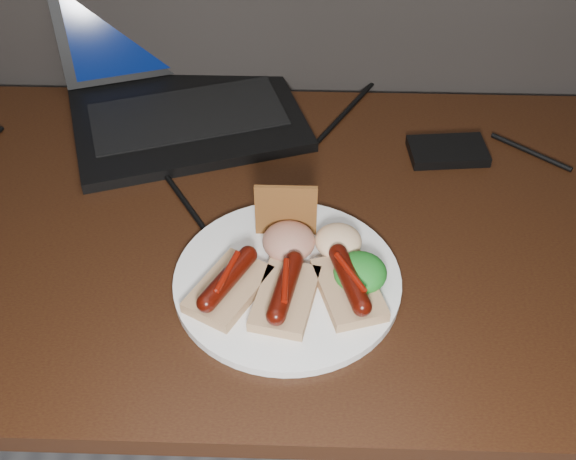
# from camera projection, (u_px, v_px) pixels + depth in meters

# --- Properties ---
(desk) EXTENTS (1.40, 0.70, 0.75)m
(desk) POSITION_uv_depth(u_px,v_px,m) (258.00, 267.00, 1.10)
(desk) COLOR black
(desk) RESTS_ON ground
(laptop) EXTENTS (0.47, 0.46, 0.25)m
(laptop) POSITION_uv_depth(u_px,v_px,m) (179.00, 79.00, 1.23)
(laptop) COLOR black
(laptop) RESTS_ON desk
(hard_drive) EXTENTS (0.13, 0.09, 0.02)m
(hard_drive) POSITION_uv_depth(u_px,v_px,m) (448.00, 151.00, 1.15)
(hard_drive) COLOR black
(hard_drive) RESTS_ON desk
(desk_cables) EXTENTS (0.99, 0.42, 0.01)m
(desk_cables) POSITION_uv_depth(u_px,v_px,m) (244.00, 154.00, 1.16)
(desk_cables) COLOR black
(desk_cables) RESTS_ON desk
(plate) EXTENTS (0.39, 0.39, 0.01)m
(plate) POSITION_uv_depth(u_px,v_px,m) (287.00, 280.00, 0.96)
(plate) COLOR white
(plate) RESTS_ON desk
(bread_sausage_left) EXTENTS (0.12, 0.13, 0.04)m
(bread_sausage_left) POSITION_uv_depth(u_px,v_px,m) (228.00, 284.00, 0.92)
(bread_sausage_left) COLOR tan
(bread_sausage_left) RESTS_ON plate
(bread_sausage_center) EXTENTS (0.09, 0.13, 0.04)m
(bread_sausage_center) POSITION_uv_depth(u_px,v_px,m) (285.00, 293.00, 0.91)
(bread_sausage_center) COLOR tan
(bread_sausage_center) RESTS_ON plate
(bread_sausage_right) EXTENTS (0.10, 0.13, 0.04)m
(bread_sausage_right) POSITION_uv_depth(u_px,v_px,m) (349.00, 285.00, 0.92)
(bread_sausage_right) COLOR tan
(bread_sausage_right) RESTS_ON plate
(crispbread) EXTENTS (0.08, 0.01, 0.08)m
(crispbread) POSITION_uv_depth(u_px,v_px,m) (286.00, 210.00, 0.98)
(crispbread) COLOR brown
(crispbread) RESTS_ON plate
(salad_greens) EXTENTS (0.07, 0.07, 0.04)m
(salad_greens) POSITION_uv_depth(u_px,v_px,m) (360.00, 273.00, 0.93)
(salad_greens) COLOR #115912
(salad_greens) RESTS_ON plate
(salsa_mound) EXTENTS (0.07, 0.07, 0.04)m
(salsa_mound) POSITION_uv_depth(u_px,v_px,m) (289.00, 241.00, 0.97)
(salsa_mound) COLOR maroon
(salsa_mound) RESTS_ON plate
(coleslaw_mound) EXTENTS (0.06, 0.06, 0.04)m
(coleslaw_mound) POSITION_uv_depth(u_px,v_px,m) (338.00, 241.00, 0.98)
(coleslaw_mound) COLOR beige
(coleslaw_mound) RESTS_ON plate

